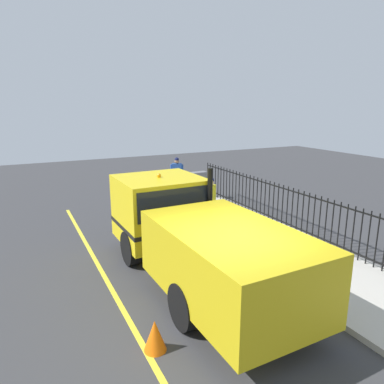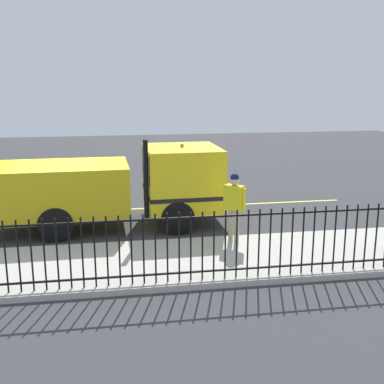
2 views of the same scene
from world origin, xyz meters
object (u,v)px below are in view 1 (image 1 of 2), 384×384
Objects in this scene: pedestrian_distant at (177,171)px; traffic_cone at (155,336)px; utility_cabinet at (197,185)px; work_truck at (188,230)px; worker_standing at (211,197)px.

pedestrian_distant is 2.87× the size of traffic_cone.
utility_cabinet is at bearing 58.47° from traffic_cone.
pedestrian_distant is (3.35, 8.12, -0.12)m from work_truck.
utility_cabinet is at bearing -153.94° from worker_standing.
traffic_cone is at bearing 8.86° from worker_standing.
worker_standing is at bearing 104.32° from pedestrian_distant.
traffic_cone is (-1.76, -2.24, -1.02)m from work_truck.
pedestrian_distant is at bearing 108.92° from utility_cabinet.
work_truck reaches higher than pedestrian_distant.
worker_standing is 5.41m from pedestrian_distant.
traffic_cone is (-5.55, -9.05, -0.43)m from utility_cabinet.
work_truck is 5.93× the size of utility_cabinet.
utility_cabinet is (0.45, -1.31, -0.46)m from pedestrian_distant.
pedestrian_distant reaches higher than traffic_cone.
worker_standing reaches higher than traffic_cone.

